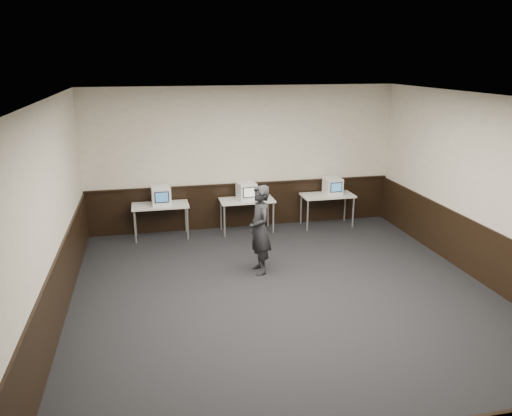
{
  "coord_description": "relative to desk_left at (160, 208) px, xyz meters",
  "views": [
    {
      "loc": [
        -2.09,
        -6.88,
        3.76
      ],
      "look_at": [
        -0.23,
        1.6,
        1.15
      ],
      "focal_mm": 35.0,
      "sensor_mm": 36.0,
      "label": 1
    }
  ],
  "objects": [
    {
      "name": "right_wall",
      "position": [
        5.4,
        -3.6,
        0.92
      ],
      "size": [
        0.0,
        8.0,
        8.0
      ],
      "primitive_type": "plane",
      "rotation": [
        1.57,
        0.0,
        -1.57
      ],
      "color": "beige",
      "rests_on": "ground"
    },
    {
      "name": "person",
      "position": [
        1.69,
        -2.25,
        0.14
      ],
      "size": [
        0.45,
        0.63,
        1.63
      ],
      "primitive_type": "imported",
      "rotation": [
        0.0,
        0.0,
        -1.47
      ],
      "color": "black",
      "rests_on": "ground"
    },
    {
      "name": "emac_right",
      "position": [
        3.93,
        0.02,
        0.26
      ],
      "size": [
        0.39,
        0.42,
        0.38
      ],
      "rotation": [
        0.0,
        0.0,
        0.05
      ],
      "color": "white",
      "rests_on": "desk_right"
    },
    {
      "name": "wainscot_left",
      "position": [
        -1.58,
        -3.6,
        -0.18
      ],
      "size": [
        0.04,
        7.98,
        1.0
      ],
      "primitive_type": "cube",
      "color": "black",
      "rests_on": "left_wall"
    },
    {
      "name": "wainscot_rail",
      "position": [
        1.9,
        0.36,
        0.34
      ],
      "size": [
        6.98,
        0.06,
        0.04
      ],
      "primitive_type": "cube",
      "color": "black",
      "rests_on": "wainscot_back"
    },
    {
      "name": "back_wall",
      "position": [
        1.9,
        0.4,
        0.92
      ],
      "size": [
        7.0,
        0.0,
        7.0
      ],
      "primitive_type": "plane",
      "rotation": [
        1.57,
        0.0,
        0.0
      ],
      "color": "beige",
      "rests_on": "ground"
    },
    {
      "name": "left_wall",
      "position": [
        -1.6,
        -3.6,
        0.92
      ],
      "size": [
        0.0,
        8.0,
        8.0
      ],
      "primitive_type": "plane",
      "rotation": [
        1.57,
        0.0,
        1.57
      ],
      "color": "beige",
      "rests_on": "ground"
    },
    {
      "name": "emac_left",
      "position": [
        0.03,
        -0.01,
        0.27
      ],
      "size": [
        0.42,
        0.45,
        0.4
      ],
      "rotation": [
        0.0,
        0.0,
        0.04
      ],
      "color": "white",
      "rests_on": "desk_left"
    },
    {
      "name": "desk_right",
      "position": [
        3.8,
        0.0,
        0.0
      ],
      "size": [
        1.2,
        0.6,
        0.75
      ],
      "color": "silver",
      "rests_on": "ground"
    },
    {
      "name": "floor",
      "position": [
        1.9,
        -3.6,
        -0.68
      ],
      "size": [
        8.0,
        8.0,
        0.0
      ],
      "primitive_type": "plane",
      "color": "black",
      "rests_on": "ground"
    },
    {
      "name": "desk_center",
      "position": [
        1.9,
        0.0,
        0.0
      ],
      "size": [
        1.2,
        0.6,
        0.75
      ],
      "color": "silver",
      "rests_on": "ground"
    },
    {
      "name": "front_wall",
      "position": [
        1.9,
        -7.6,
        0.92
      ],
      "size": [
        7.0,
        0.0,
        7.0
      ],
      "primitive_type": "plane",
      "rotation": [
        -1.57,
        0.0,
        0.0
      ],
      "color": "beige",
      "rests_on": "ground"
    },
    {
      "name": "emac_center",
      "position": [
        1.89,
        -0.01,
        0.26
      ],
      "size": [
        0.43,
        0.45,
        0.39
      ],
      "rotation": [
        0.0,
        0.0,
        0.12
      ],
      "color": "white",
      "rests_on": "desk_center"
    },
    {
      "name": "wainscot_back",
      "position": [
        1.9,
        0.38,
        -0.18
      ],
      "size": [
        6.98,
        0.04,
        1.0
      ],
      "primitive_type": "cube",
      "color": "black",
      "rests_on": "back_wall"
    },
    {
      "name": "desk_left",
      "position": [
        0.0,
        0.0,
        0.0
      ],
      "size": [
        1.2,
        0.6,
        0.75
      ],
      "color": "silver",
      "rests_on": "ground"
    },
    {
      "name": "ceiling",
      "position": [
        1.9,
        -3.6,
        2.52
      ],
      "size": [
        8.0,
        8.0,
        0.0
      ],
      "primitive_type": "plane",
      "rotation": [
        3.14,
        0.0,
        0.0
      ],
      "color": "white",
      "rests_on": "back_wall"
    },
    {
      "name": "wainscot_right",
      "position": [
        5.38,
        -3.6,
        -0.18
      ],
      "size": [
        0.04,
        7.98,
        1.0
      ],
      "primitive_type": "cube",
      "color": "black",
      "rests_on": "right_wall"
    }
  ]
}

